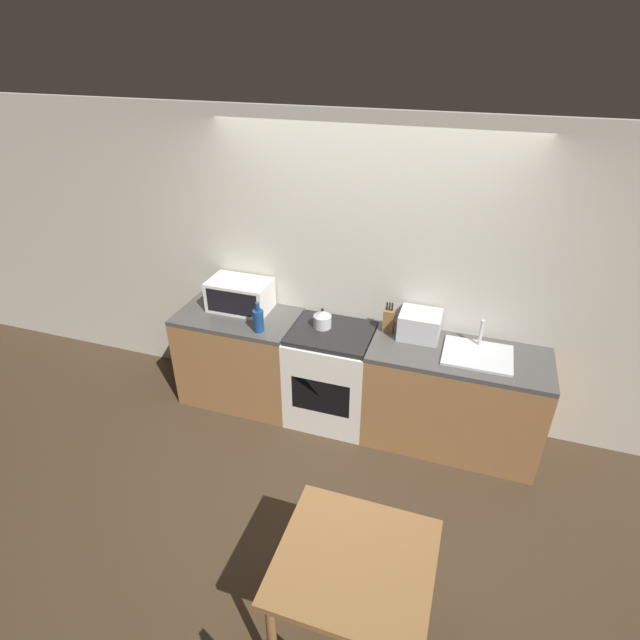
{
  "coord_description": "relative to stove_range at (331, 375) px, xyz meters",
  "views": [
    {
      "loc": [
        0.86,
        -2.56,
        3.07
      ],
      "look_at": [
        -0.24,
        0.76,
        1.05
      ],
      "focal_mm": 28.0,
      "sensor_mm": 36.0,
      "label": 1
    }
  ],
  "objects": [
    {
      "name": "counter_right_run",
      "position": [
        1.05,
        0.0,
        0.0
      ],
      "size": [
        1.4,
        0.62,
        0.9
      ],
      "color": "olive",
      "rests_on": "ground_plane"
    },
    {
      "name": "counter_left_run",
      "position": [
        -0.88,
        0.0,
        0.0
      ],
      "size": [
        1.07,
        0.62,
        0.9
      ],
      "color": "olive",
      "rests_on": "ground_plane"
    },
    {
      "name": "knife_block",
      "position": [
        0.45,
        0.16,
        0.56
      ],
      "size": [
        0.09,
        0.08,
        0.27
      ],
      "color": "brown",
      "rests_on": "counter_right_run"
    },
    {
      "name": "stove_range",
      "position": [
        0.0,
        0.0,
        0.0
      ],
      "size": [
        0.7,
        0.62,
        0.9
      ],
      "color": "silver",
      "rests_on": "ground_plane"
    },
    {
      "name": "bottle",
      "position": [
        -0.58,
        -0.18,
        0.56
      ],
      "size": [
        0.09,
        0.09,
        0.27
      ],
      "color": "navy",
      "rests_on": "counter_left_run"
    },
    {
      "name": "wall_back",
      "position": [
        0.17,
        0.34,
        0.85
      ],
      "size": [
        10.0,
        0.06,
        2.6
      ],
      "color": "beige",
      "rests_on": "ground_plane"
    },
    {
      "name": "microwave",
      "position": [
        -0.9,
        0.12,
        0.59
      ],
      "size": [
        0.55,
        0.34,
        0.27
      ],
      "color": "silver",
      "rests_on": "counter_left_run"
    },
    {
      "name": "sink_basin",
      "position": [
        1.18,
        0.01,
        0.47
      ],
      "size": [
        0.52,
        0.42,
        0.24
      ],
      "color": "silver",
      "rests_on": "counter_right_run"
    },
    {
      "name": "kettle",
      "position": [
        -0.1,
        0.05,
        0.53
      ],
      "size": [
        0.15,
        0.15,
        0.18
      ],
      "color": "#B7B7BC",
      "rests_on": "stove_range"
    },
    {
      "name": "ground_plane",
      "position": [
        0.17,
        -0.85,
        -0.45
      ],
      "size": [
        16.0,
        16.0,
        0.0
      ],
      "primitive_type": "plane",
      "color": "#3D2D1E"
    },
    {
      "name": "dining_table",
      "position": [
        0.7,
        -1.86,
        0.2
      ],
      "size": [
        0.8,
        0.76,
        0.75
      ],
      "color": "brown",
      "rests_on": "ground_plane"
    },
    {
      "name": "toaster_oven",
      "position": [
        0.7,
        0.15,
        0.56
      ],
      "size": [
        0.33,
        0.28,
        0.22
      ],
      "color": "silver",
      "rests_on": "counter_right_run"
    }
  ]
}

